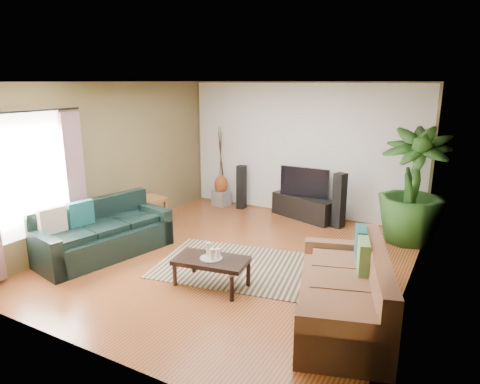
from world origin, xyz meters
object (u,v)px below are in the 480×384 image
Objects in this scene: side_table at (149,212)px; tv_stand at (303,207)px; television at (304,182)px; potted_plant at (412,186)px; sofa_left at (103,230)px; coffee_table at (211,272)px; vase at (221,185)px; pedestal at (221,198)px; sofa_right at (342,286)px; speaker_right at (339,201)px; speaker_left at (241,187)px.

tv_stand is at bearing 38.65° from side_table.
television is 0.51× the size of potted_plant.
side_table is at bearing 24.24° from sofa_left.
sofa_left is at bearing -78.42° from side_table.
coffee_table is 0.97× the size of television.
vase reaches higher than side_table.
potted_plant reaches higher than pedestal.
sofa_left is at bearing 168.22° from coffee_table.
sofa_left and sofa_right have the same top height.
coffee_table is (2.08, -0.08, -0.23)m from sofa_left.
sofa_left is at bearing -103.46° from tv_stand.
speaker_right is 2.74m from vase.
vase is at bearing -161.07° from tv_stand.
tv_stand reaches higher than coffee_table.
speaker_right is (0.78, -0.21, 0.30)m from tv_stand.
speaker_left reaches higher than vase.
potted_plant is (2.05, -0.35, 0.24)m from television.
potted_plant is (3.49, -0.35, 0.51)m from speaker_left.
speaker_right is at bearing -4.40° from pedestal.
side_table is at bearing 138.36° from coffee_table.
tv_stand is at bearing -5.38° from speaker_left.
coffee_table is at bearing -60.59° from pedestal.
tv_stand is 1.30× the size of speaker_right.
television is at bearing -19.73° from sofa_left.
coffee_table is 3.45m from television.
vase is (-2.73, 0.21, -0.05)m from speaker_right.
television is (-0.00, 0.00, 0.52)m from tv_stand.
speaker_left reaches higher than tv_stand.
pedestal is at bearing 0.00° from vase.
potted_plant reaches higher than vase.
television is 0.95× the size of speaker_right.
speaker_right is 2.76m from pedestal.
television is at bearing 170.41° from potted_plant.
side_table is (-0.45, -1.92, 0.12)m from pedestal.
coffee_table is 3.79m from potted_plant.
vase reaches higher than tv_stand.
sofa_left is 1.44m from side_table.
coffee_table reaches higher than pedestal.
speaker_right is 1.86× the size of side_table.
speaker_right reaches higher than sofa_right.
sofa_left is 2.10m from coffee_table.
pedestal is 0.78× the size of vase.
coffee_table is 3.91m from pedestal.
speaker_left reaches higher than coffee_table.
vase is at bearing -167.75° from speaker_right.
coffee_table is 0.71× the size of tv_stand.
coffee_table is 3.41m from tv_stand.
vase reaches higher than pedestal.
sofa_right is at bearing -78.19° from sofa_left.
television reaches higher than speaker_left.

